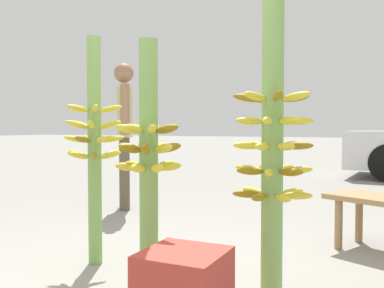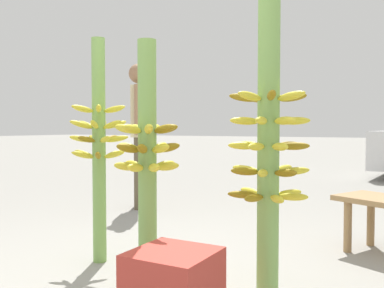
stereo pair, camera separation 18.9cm
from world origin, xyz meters
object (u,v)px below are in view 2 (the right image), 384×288
Objects in this scene: banana_stalk_center at (147,159)px; vendor_person at (139,122)px; banana_stalk_right at (268,148)px; banana_stalk_left at (99,145)px.

banana_stalk_center is 2.52m from vendor_person.
banana_stalk_right reaches higher than banana_stalk_center.
banana_stalk_left is at bearing 159.70° from banana_stalk_center.
vendor_person is at bearing 140.05° from banana_stalk_right.
vendor_person is at bearing 127.59° from banana_stalk_center.
banana_stalk_left reaches higher than banana_stalk_center.
banana_stalk_left is 1.07× the size of banana_stalk_center.
banana_stalk_left is 0.93× the size of vendor_person.
banana_stalk_left is 0.94× the size of banana_stalk_right.
vendor_person is at bearing 118.52° from banana_stalk_left.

